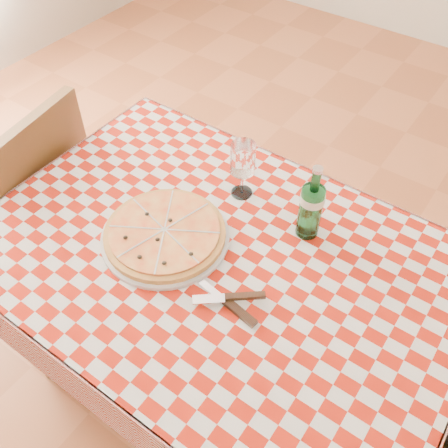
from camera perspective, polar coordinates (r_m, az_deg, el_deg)
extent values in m
plane|color=#A45835|center=(1.98, -0.56, -17.51)|extent=(6.00, 6.00, 0.00)
cube|color=brown|center=(1.35, -0.78, -4.42)|extent=(1.20, 0.80, 0.04)
cylinder|color=brown|center=(1.80, -21.70, -10.56)|extent=(0.06, 0.06, 0.71)
cylinder|color=brown|center=(2.04, -7.39, 2.25)|extent=(0.06, 0.06, 0.71)
cylinder|color=brown|center=(1.76, 21.14, -12.56)|extent=(0.06, 0.06, 0.71)
cube|color=#A8180A|center=(1.33, -0.79, -3.78)|extent=(1.30, 0.90, 0.01)
cube|color=brown|center=(2.04, -21.79, 1.63)|extent=(0.47, 0.47, 0.04)
cylinder|color=brown|center=(2.18, -13.91, -0.91)|extent=(0.03, 0.03, 0.42)
cylinder|color=brown|center=(2.37, -20.70, 1.86)|extent=(0.03, 0.03, 0.42)
cylinder|color=brown|center=(2.04, -19.52, -7.52)|extent=(0.03, 0.03, 0.42)
cube|color=brown|center=(1.77, -19.59, 5.25)|extent=(0.11, 0.41, 0.44)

